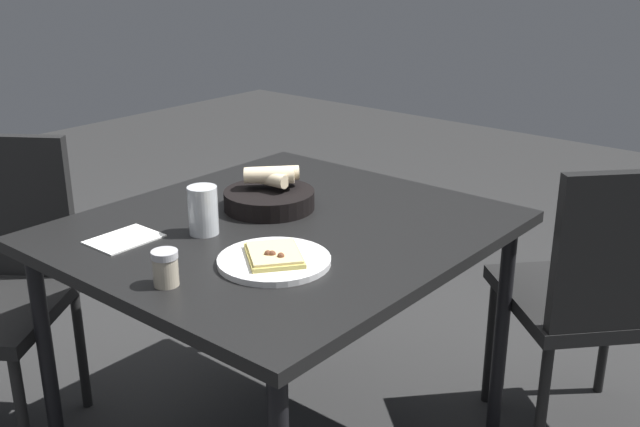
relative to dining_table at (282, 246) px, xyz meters
The scene contains 7 objects.
dining_table is the anchor object (origin of this frame).
pizza_plate 0.26m from the dining_table, 38.79° to the left, with size 0.25×0.25×0.04m.
bread_basket 0.16m from the dining_table, 122.35° to the right, with size 0.24×0.24×0.11m.
beer_glass 0.23m from the dining_table, 31.61° to the right, with size 0.07×0.07×0.12m.
pepper_shaker 0.43m from the dining_table, ahead, with size 0.06×0.06×0.08m.
napkin 0.39m from the dining_table, 34.18° to the right, with size 0.16×0.12×0.00m.
chair_far 0.86m from the dining_table, 132.35° to the left, with size 0.62×0.62×0.87m.
Camera 1 is at (1.29, 1.20, 1.37)m, focal length 41.93 mm.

